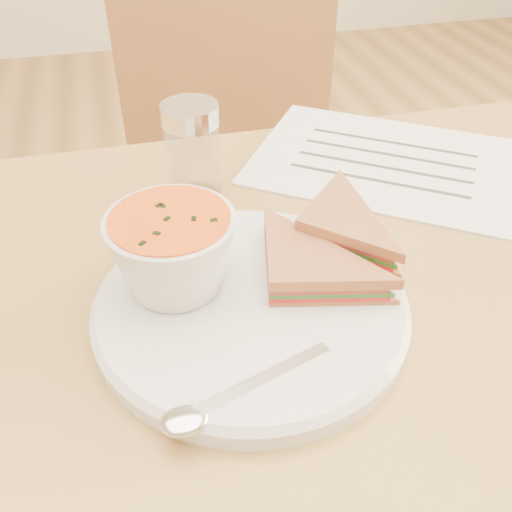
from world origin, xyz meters
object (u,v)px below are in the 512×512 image
object	(u,v)px
chair_far	(245,228)
condiment_shaker	(193,152)
dining_table	(264,511)
plate	(251,308)
soup_bowl	(174,256)

from	to	relation	value
chair_far	condiment_shaker	bearing A→B (deg)	70.28
dining_table	plate	xyz separation A→B (m)	(-0.02, -0.01, 0.38)
chair_far	condiment_shaker	distance (m)	0.47
chair_far	soup_bowl	world-z (taller)	chair_far
plate	condiment_shaker	distance (m)	0.22
plate	chair_far	bearing A→B (deg)	77.49
chair_far	plate	world-z (taller)	chair_far
condiment_shaker	dining_table	bearing A→B (deg)	-81.11
chair_far	plate	size ratio (longest dim) A/B	3.33
dining_table	condiment_shaker	size ratio (longest dim) A/B	8.86
condiment_shaker	plate	bearing A→B (deg)	-85.90
plate	condiment_shaker	xyz separation A→B (m)	(-0.01, 0.21, 0.05)
dining_table	plate	distance (m)	0.38
chair_far	dining_table	bearing A→B (deg)	82.47
chair_far	plate	xyz separation A→B (m)	(-0.11, -0.51, 0.29)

